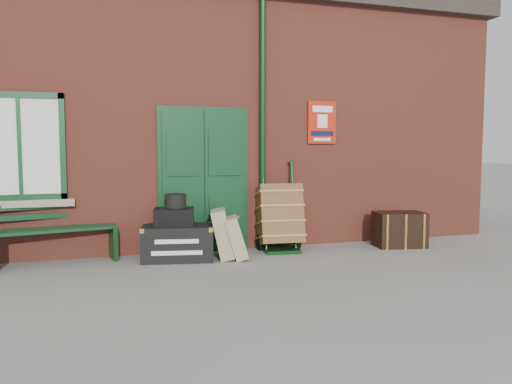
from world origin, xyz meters
name	(u,v)px	position (x,y,z in m)	size (l,w,h in m)	color
ground	(249,272)	(0.00, 0.00, 0.00)	(80.00, 80.00, 0.00)	gray
station_building	(198,121)	(0.00, 3.49, 2.16)	(10.30, 4.30, 4.36)	brown
bench	(54,227)	(-2.48, 1.33, 0.51)	(1.70, 0.79, 1.02)	#0E351A
houdini_trunk	(178,243)	(-0.79, 0.99, 0.25)	(1.02, 0.56, 0.51)	black
strongbox	(174,217)	(-0.84, 0.99, 0.63)	(0.56, 0.41, 0.25)	black
hatbox	(176,201)	(-0.81, 1.02, 0.86)	(0.30, 0.30, 0.20)	black
suitcase_back	(223,234)	(-0.14, 0.89, 0.37)	(0.20, 0.51, 0.72)	tan
suitcase_front	(236,238)	(0.04, 0.79, 0.32)	(0.18, 0.46, 0.61)	tan
porter_trolley	(279,217)	(0.87, 1.22, 0.54)	(0.75, 0.80, 1.40)	black
dark_trunk	(399,229)	(2.87, 0.91, 0.29)	(0.79, 0.52, 0.57)	black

